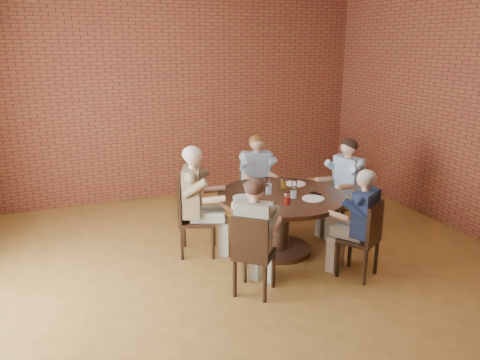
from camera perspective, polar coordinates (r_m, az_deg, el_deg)
name	(u,v)px	position (r m, az deg, el deg)	size (l,w,h in m)	color
floor	(257,290)	(5.07, 2.07, -13.27)	(7.00, 7.00, 0.00)	olive
wall_back	(171,94)	(7.77, -8.37, 10.30)	(7.00, 7.00, 0.00)	brown
dining_table	(281,212)	(5.73, 4.98, -3.87)	(1.54, 1.54, 0.75)	black
chair_a	(348,197)	(6.47, 13.01, -2.08)	(0.49, 0.49, 0.92)	black
diner_a	(344,188)	(6.36, 12.58, -0.92)	(0.51, 0.63, 1.31)	teal
chair_b	(255,188)	(6.73, 1.86, -1.00)	(0.44, 0.44, 0.90)	black
diner_b	(257,180)	(6.62, 2.06, -0.02)	(0.49, 0.60, 1.27)	#8D9FB3
chair_c	(190,214)	(5.71, -6.08, -4.14)	(0.55, 0.55, 0.94)	black
diner_c	(197,201)	(5.65, -5.24, -2.60)	(0.54, 0.66, 1.35)	brown
chair_d	(253,252)	(4.76, 1.54, -8.79)	(0.53, 0.53, 0.88)	black
diner_d	(255,237)	(4.77, 1.82, -7.00)	(0.47, 0.58, 1.23)	gray
chair_e	(365,237)	(5.29, 14.99, -6.71)	(0.51, 0.51, 0.88)	black
diner_e	(360,224)	(5.27, 14.38, -5.23)	(0.46, 0.57, 1.23)	#1A2749
plate_a	(296,184)	(6.07, 6.79, -0.46)	(0.26, 0.26, 0.01)	white
plate_b	(253,185)	(5.98, 1.64, -0.61)	(0.26, 0.26, 0.01)	white
plate_c	(244,198)	(5.49, 0.44, -2.18)	(0.26, 0.26, 0.01)	white
plate_d	(313,199)	(5.53, 8.93, -2.25)	(0.26, 0.26, 0.01)	white
glass_a	(294,185)	(5.79, 6.62, -0.64)	(0.07, 0.07, 0.14)	white
glass_b	(284,183)	(5.88, 5.36, -0.34)	(0.07, 0.07, 0.14)	white
glass_c	(267,183)	(5.86, 3.29, -0.36)	(0.07, 0.07, 0.14)	white
glass_d	(269,189)	(5.64, 3.52, -1.05)	(0.07, 0.07, 0.14)	white
glass_e	(257,193)	(5.46, 2.06, -1.61)	(0.07, 0.07, 0.14)	white
glass_f	(287,199)	(5.30, 5.78, -2.26)	(0.07, 0.07, 0.14)	white
glass_g	(294,192)	(5.52, 6.54, -1.51)	(0.07, 0.07, 0.14)	white
smartphone	(316,194)	(5.71, 9.21, -1.68)	(0.07, 0.14, 0.01)	black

